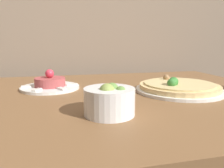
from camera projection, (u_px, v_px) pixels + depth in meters
The scene contains 4 objects.
dining_table at pixel (102, 119), 0.76m from camera, with size 1.31×0.90×0.73m.
pizza_plate at pixel (179, 87), 0.77m from camera, with size 0.30×0.30×0.06m.
tartare_plate at pixel (50, 85), 0.82m from camera, with size 0.22×0.22×0.07m.
small_bowl at pixel (109, 100), 0.52m from camera, with size 0.12×0.12×0.08m.
Camera 1 is at (-0.13, -0.26, 0.90)m, focal length 35.00 mm.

